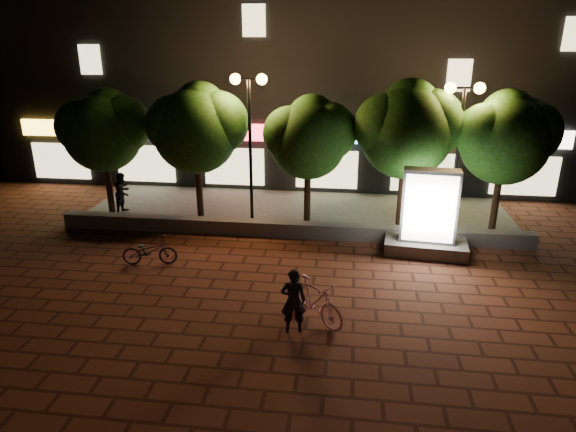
% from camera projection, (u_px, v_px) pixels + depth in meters
% --- Properties ---
extents(ground, '(80.00, 80.00, 0.00)m').
position_uv_depth(ground, '(270.00, 292.00, 13.34)').
color(ground, '#592A1C').
rests_on(ground, ground).
extents(retaining_wall, '(16.00, 0.45, 0.50)m').
position_uv_depth(retaining_wall, '(289.00, 229.00, 16.98)').
color(retaining_wall, slate).
rests_on(retaining_wall, ground).
extents(sidewalk, '(16.00, 5.00, 0.08)m').
position_uv_depth(sidewalk, '(297.00, 211.00, 19.39)').
color(sidewalk, slate).
rests_on(sidewalk, ground).
extents(building_block, '(28.00, 8.12, 11.30)m').
position_uv_depth(building_block, '(312.00, 68.00, 23.76)').
color(building_block, black).
rests_on(building_block, ground).
extents(tree_far_left, '(3.36, 2.80, 4.63)m').
position_uv_depth(tree_far_left, '(104.00, 128.00, 18.15)').
color(tree_far_left, black).
rests_on(tree_far_left, sidewalk).
extents(tree_left, '(3.60, 3.00, 4.89)m').
position_uv_depth(tree_left, '(197.00, 126.00, 17.67)').
color(tree_left, black).
rests_on(tree_left, sidewalk).
extents(tree_mid, '(3.24, 2.70, 4.50)m').
position_uv_depth(tree_mid, '(310.00, 135.00, 17.27)').
color(tree_mid, black).
rests_on(tree_mid, sidewalk).
extents(tree_right, '(3.72, 3.10, 5.07)m').
position_uv_depth(tree_right, '(408.00, 127.00, 16.76)').
color(tree_right, black).
rests_on(tree_right, sidewalk).
extents(tree_far_right, '(3.48, 2.90, 4.76)m').
position_uv_depth(tree_far_right, '(507.00, 135.00, 16.44)').
color(tree_far_right, black).
rests_on(tree_far_right, sidewalk).
extents(street_lamp_left, '(1.26, 0.36, 5.18)m').
position_uv_depth(street_lamp_left, '(249.00, 111.00, 17.00)').
color(street_lamp_left, black).
rests_on(street_lamp_left, sidewalk).
extents(street_lamp_right, '(1.26, 0.36, 4.98)m').
position_uv_depth(street_lamp_right, '(461.00, 119.00, 16.21)').
color(street_lamp_right, black).
rests_on(street_lamp_right, sidewalk).
extents(ad_kiosk, '(2.61, 1.49, 2.71)m').
position_uv_depth(ad_kiosk, '(428.00, 220.00, 15.38)').
color(ad_kiosk, slate).
rests_on(ad_kiosk, ground).
extents(scooter_pink, '(1.74, 1.59, 1.11)m').
position_uv_depth(scooter_pink, '(314.00, 301.00, 11.79)').
color(scooter_pink, pink).
rests_on(scooter_pink, ground).
extents(rider, '(0.64, 0.48, 1.58)m').
position_uv_depth(rider, '(293.00, 301.00, 11.32)').
color(rider, black).
rests_on(rider, ground).
extents(scooter_parked, '(1.69, 0.84, 0.85)m').
position_uv_depth(scooter_parked, '(150.00, 251.00, 14.84)').
color(scooter_parked, black).
rests_on(scooter_parked, ground).
extents(pedestrian, '(0.67, 0.82, 1.54)m').
position_uv_depth(pedestrian, '(123.00, 192.00, 18.93)').
color(pedestrian, black).
rests_on(pedestrian, sidewalk).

